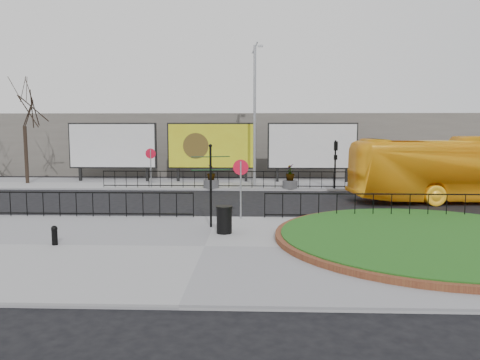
{
  "coord_description": "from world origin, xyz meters",
  "views": [
    {
      "loc": [
        1.67,
        -19.62,
        3.93
      ],
      "look_at": [
        0.88,
        1.92,
        1.48
      ],
      "focal_mm": 35.0,
      "sensor_mm": 36.0,
      "label": 1
    }
  ],
  "objects_px": {
    "bus": "(469,169)",
    "planter_b": "(211,180)",
    "billboard_mid": "(212,146)",
    "fingerpost_sign": "(211,177)",
    "lamp_post": "(255,113)",
    "planter_c": "(290,179)",
    "bollard": "(55,234)",
    "litter_bin": "(224,220)"
  },
  "relations": [
    {
      "from": "lamp_post",
      "to": "planter_b",
      "type": "distance_m",
      "value": 5.23
    },
    {
      "from": "bollard",
      "to": "planter_c",
      "type": "relative_size",
      "value": 0.42
    },
    {
      "from": "billboard_mid",
      "to": "planter_c",
      "type": "height_order",
      "value": "billboard_mid"
    },
    {
      "from": "lamp_post",
      "to": "planter_b",
      "type": "relative_size",
      "value": 6.28
    },
    {
      "from": "bus",
      "to": "planter_b",
      "type": "bearing_deg",
      "value": 67.96
    },
    {
      "from": "bus",
      "to": "planter_b",
      "type": "height_order",
      "value": "bus"
    },
    {
      "from": "litter_bin",
      "to": "planter_c",
      "type": "xyz_separation_m",
      "value": [
        3.23,
        12.53,
        0.09
      ]
    },
    {
      "from": "fingerpost_sign",
      "to": "bus",
      "type": "bearing_deg",
      "value": 17.57
    },
    {
      "from": "planter_b",
      "to": "lamp_post",
      "type": "bearing_deg",
      "value": 30.58
    },
    {
      "from": "billboard_mid",
      "to": "planter_b",
      "type": "xyz_separation_m",
      "value": [
        0.3,
        -3.57,
        -1.96
      ]
    },
    {
      "from": "bollard",
      "to": "bus",
      "type": "distance_m",
      "value": 20.49
    },
    {
      "from": "bollard",
      "to": "lamp_post",
      "type": "bearing_deg",
      "value": 68.26
    },
    {
      "from": "billboard_mid",
      "to": "fingerpost_sign",
      "type": "bearing_deg",
      "value": -84.62
    },
    {
      "from": "bollard",
      "to": "planter_b",
      "type": "height_order",
      "value": "planter_b"
    },
    {
      "from": "litter_bin",
      "to": "planter_b",
      "type": "height_order",
      "value": "planter_b"
    },
    {
      "from": "bus",
      "to": "planter_c",
      "type": "height_order",
      "value": "bus"
    },
    {
      "from": "lamp_post",
      "to": "bus",
      "type": "bearing_deg",
      "value": -26.96
    },
    {
      "from": "litter_bin",
      "to": "bollard",
      "type": "bearing_deg",
      "value": -160.6
    },
    {
      "from": "lamp_post",
      "to": "litter_bin",
      "type": "relative_size",
      "value": 9.36
    },
    {
      "from": "litter_bin",
      "to": "bus",
      "type": "bearing_deg",
      "value": 34.24
    },
    {
      "from": "bus",
      "to": "planter_c",
      "type": "xyz_separation_m",
      "value": [
        -9.08,
        4.15,
        -1.01
      ]
    },
    {
      "from": "billboard_mid",
      "to": "fingerpost_sign",
      "type": "distance_m",
      "value": 15.15
    },
    {
      "from": "fingerpost_sign",
      "to": "planter_c",
      "type": "xyz_separation_m",
      "value": [
        3.81,
        11.51,
        -1.33
      ]
    },
    {
      "from": "litter_bin",
      "to": "planter_b",
      "type": "distance_m",
      "value": 12.64
    },
    {
      "from": "fingerpost_sign",
      "to": "planter_b",
      "type": "bearing_deg",
      "value": 83.41
    },
    {
      "from": "litter_bin",
      "to": "planter_c",
      "type": "bearing_deg",
      "value": 75.53
    },
    {
      "from": "fingerpost_sign",
      "to": "billboard_mid",
      "type": "bearing_deg",
      "value": 83.23
    },
    {
      "from": "bus",
      "to": "planter_c",
      "type": "distance_m",
      "value": 10.03
    },
    {
      "from": "planter_b",
      "to": "billboard_mid",
      "type": "bearing_deg",
      "value": 94.8
    },
    {
      "from": "lamp_post",
      "to": "bollard",
      "type": "relative_size",
      "value": 14.45
    },
    {
      "from": "lamp_post",
      "to": "planter_b",
      "type": "bearing_deg",
      "value": -149.42
    },
    {
      "from": "planter_b",
      "to": "planter_c",
      "type": "bearing_deg",
      "value": -0.0
    },
    {
      "from": "planter_c",
      "to": "litter_bin",
      "type": "bearing_deg",
      "value": -104.47
    },
    {
      "from": "billboard_mid",
      "to": "lamp_post",
      "type": "relative_size",
      "value": 0.67
    },
    {
      "from": "billboard_mid",
      "to": "bollard",
      "type": "relative_size",
      "value": 9.7
    },
    {
      "from": "fingerpost_sign",
      "to": "bollard",
      "type": "bearing_deg",
      "value": -160.88
    },
    {
      "from": "billboard_mid",
      "to": "planter_b",
      "type": "distance_m",
      "value": 4.08
    },
    {
      "from": "planter_c",
      "to": "bus",
      "type": "bearing_deg",
      "value": -24.56
    },
    {
      "from": "lamp_post",
      "to": "bus",
      "type": "distance_m",
      "value": 13.05
    },
    {
      "from": "planter_b",
      "to": "planter_c",
      "type": "xyz_separation_m",
      "value": [
        4.93,
        -0.0,
        0.06
      ]
    },
    {
      "from": "fingerpost_sign",
      "to": "planter_b",
      "type": "height_order",
      "value": "fingerpost_sign"
    },
    {
      "from": "lamp_post",
      "to": "fingerpost_sign",
      "type": "distance_m",
      "value": 13.49
    }
  ]
}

